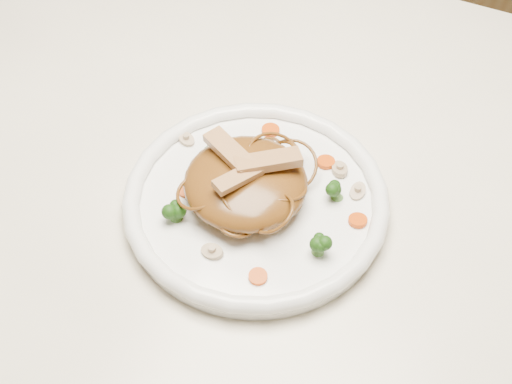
% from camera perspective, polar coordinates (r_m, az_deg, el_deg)
% --- Properties ---
extents(table, '(1.20, 0.80, 0.75)m').
position_cam_1_polar(table, '(0.97, 0.86, -0.64)').
color(table, white).
rests_on(table, ground).
extents(plate, '(0.31, 0.31, 0.02)m').
position_cam_1_polar(plate, '(0.83, 0.00, -0.97)').
color(plate, white).
rests_on(plate, table).
extents(noodle_mound, '(0.18, 0.18, 0.04)m').
position_cam_1_polar(noodle_mound, '(0.81, -0.82, 0.76)').
color(noodle_mound, brown).
rests_on(noodle_mound, plate).
extents(chicken_a, '(0.07, 0.06, 0.01)m').
position_cam_1_polar(chicken_a, '(0.79, 0.96, 2.42)').
color(chicken_a, tan).
rests_on(chicken_a, noodle_mound).
extents(chicken_b, '(0.07, 0.05, 0.01)m').
position_cam_1_polar(chicken_b, '(0.80, -2.06, 3.21)').
color(chicken_b, tan).
rests_on(chicken_b, noodle_mound).
extents(chicken_c, '(0.04, 0.06, 0.01)m').
position_cam_1_polar(chicken_c, '(0.77, -1.40, 1.14)').
color(chicken_c, tan).
rests_on(chicken_c, noodle_mound).
extents(broccoli_0, '(0.04, 0.04, 0.03)m').
position_cam_1_polar(broccoli_0, '(0.81, 6.49, 0.30)').
color(broccoli_0, '#1B480F').
rests_on(broccoli_0, plate).
extents(broccoli_1, '(0.03, 0.03, 0.03)m').
position_cam_1_polar(broccoli_1, '(0.85, -3.72, 3.05)').
color(broccoli_1, '#1B480F').
rests_on(broccoli_1, plate).
extents(broccoli_2, '(0.03, 0.03, 0.03)m').
position_cam_1_polar(broccoli_2, '(0.80, -6.33, -1.48)').
color(broccoli_2, '#1B480F').
rests_on(broccoli_2, plate).
extents(broccoli_3, '(0.04, 0.04, 0.03)m').
position_cam_1_polar(broccoli_3, '(0.77, 4.94, -4.00)').
color(broccoli_3, '#1B480F').
rests_on(broccoli_3, plate).
extents(carrot_0, '(0.02, 0.02, 0.00)m').
position_cam_1_polar(carrot_0, '(0.86, 5.51, 2.36)').
color(carrot_0, '#CA3707').
rests_on(carrot_0, plate).
extents(carrot_1, '(0.02, 0.02, 0.00)m').
position_cam_1_polar(carrot_1, '(0.83, -5.52, 0.11)').
color(carrot_1, '#CA3707').
rests_on(carrot_1, plate).
extents(carrot_2, '(0.03, 0.03, 0.00)m').
position_cam_1_polar(carrot_2, '(0.81, 7.99, -2.22)').
color(carrot_2, '#CA3707').
rests_on(carrot_2, plate).
extents(carrot_3, '(0.03, 0.03, 0.00)m').
position_cam_1_polar(carrot_3, '(0.89, 1.15, 4.87)').
color(carrot_3, '#CA3707').
rests_on(carrot_3, plate).
extents(carrot_4, '(0.03, 0.03, 0.00)m').
position_cam_1_polar(carrot_4, '(0.76, 0.15, -6.65)').
color(carrot_4, '#CA3707').
rests_on(carrot_4, plate).
extents(mushroom_0, '(0.03, 0.03, 0.01)m').
position_cam_1_polar(mushroom_0, '(0.77, -3.45, -4.69)').
color(mushroom_0, '#C3AE92').
rests_on(mushroom_0, plate).
extents(mushroom_1, '(0.03, 0.03, 0.01)m').
position_cam_1_polar(mushroom_1, '(0.83, 7.97, 0.05)').
color(mushroom_1, '#C3AE92').
rests_on(mushroom_1, plate).
extents(mushroom_2, '(0.03, 0.03, 0.01)m').
position_cam_1_polar(mushroom_2, '(0.88, -5.48, 4.12)').
color(mushroom_2, '#C3AE92').
rests_on(mushroom_2, plate).
extents(mushroom_3, '(0.04, 0.04, 0.01)m').
position_cam_1_polar(mushroom_3, '(0.85, 6.58, 1.78)').
color(mushroom_3, '#C3AE92').
rests_on(mushroom_3, plate).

